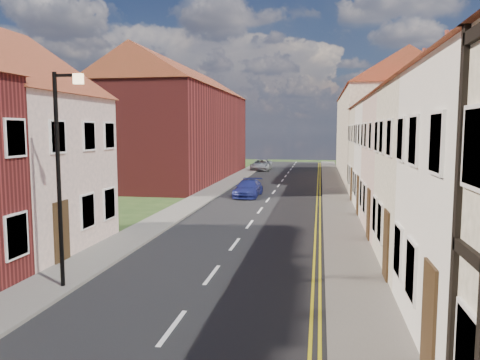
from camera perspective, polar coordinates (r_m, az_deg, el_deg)
name	(u,v)px	position (r m, az deg, el deg)	size (l,w,h in m)	color
road	(250,224)	(22.63, 1.18, -5.44)	(7.00, 90.00, 0.02)	black
pavement_left	(162,220)	(23.66, -9.46, -4.89)	(1.80, 90.00, 0.12)	slate
pavement_right	(343,227)	(22.41, 12.43, -5.57)	(1.80, 90.00, 0.12)	slate
cottage_r_pink	(467,132)	(21.68, 25.95, 5.32)	(8.30, 6.00, 9.00)	tan
cottage_r_white_far	(436,131)	(26.91, 22.74, 5.51)	(8.30, 5.20, 9.00)	silver
cottage_r_cream_far	(415,131)	(32.19, 20.58, 5.61)	(8.30, 6.00, 9.00)	white
block_right_far	(384,122)	(47.32, 17.13, 6.76)	(8.30, 24.20, 10.50)	white
block_left_far	(182,122)	(43.78, -7.05, 7.05)	(8.30, 24.20, 10.50)	maroon
lamppost	(61,166)	(13.91, -20.98, 1.57)	(0.88, 0.15, 6.00)	black
car_far	(248,188)	(31.90, 1.01, -1.03)	(1.62, 3.97, 1.15)	navy
car_distant	(261,165)	(52.71, 2.61, 1.86)	(2.09, 4.54, 1.26)	#ABAFB3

